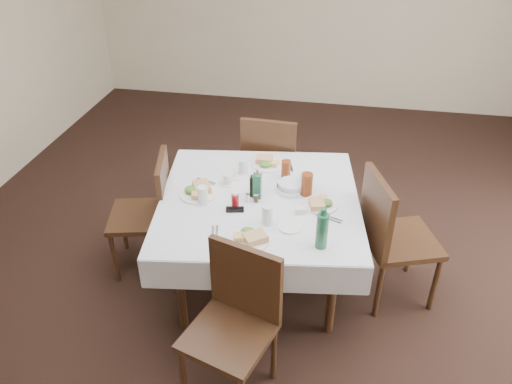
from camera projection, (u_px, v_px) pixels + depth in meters
ground_plane at (281, 268)px, 4.06m from camera, size 7.00×7.00×0.00m
room_shell at (289, 62)px, 3.13m from camera, size 6.04×7.04×2.80m
dining_table at (259, 207)px, 3.59m from camera, size 1.59×1.59×0.76m
chair_north at (271, 160)px, 4.41m from camera, size 0.50×0.50×1.00m
chair_south at (236, 315)px, 2.89m from camera, size 0.58×0.58×0.97m
chair_east at (389, 232)px, 3.50m from camera, size 0.62×0.62×1.03m
chair_west at (151, 207)px, 3.82m from camera, size 0.55×0.55×0.97m
meal_north at (267, 163)px, 3.93m from camera, size 0.25×0.25×0.06m
meal_south at (250, 237)px, 3.13m from camera, size 0.27×0.27×0.06m
meal_east at (320, 204)px, 3.45m from camera, size 0.24×0.24×0.05m
meal_west at (198, 191)px, 3.58m from camera, size 0.28×0.28×0.06m
side_plate_a at (235, 175)px, 3.81m from camera, size 0.18×0.18×0.01m
side_plate_b at (290, 226)px, 3.26m from camera, size 0.16×0.16×0.01m
water_n at (243, 167)px, 3.79m from camera, size 0.07×0.07×0.13m
water_s at (268, 215)px, 3.26m from camera, size 0.07×0.07×0.14m
water_e at (305, 180)px, 3.62m from camera, size 0.07×0.07×0.14m
water_w at (203, 195)px, 3.46m from camera, size 0.07×0.07×0.13m
iced_tea_a at (286, 170)px, 3.74m from camera, size 0.07×0.07×0.15m
iced_tea_b at (307, 184)px, 3.54m from camera, size 0.08×0.08×0.17m
bread_basket at (291, 187)px, 3.61m from camera, size 0.21×0.21×0.07m
oil_cruet_dark at (254, 185)px, 3.52m from camera, size 0.05×0.05×0.20m
oil_cruet_green at (257, 185)px, 3.50m from camera, size 0.06×0.06×0.24m
ketchup_bottle at (235, 200)px, 3.44m from camera, size 0.05×0.05×0.11m
salt_shaker at (248, 198)px, 3.49m from camera, size 0.03×0.03×0.07m
pepper_shaker at (256, 198)px, 3.49m from camera, size 0.03×0.03×0.07m
coffee_mug at (228, 179)px, 3.69m from camera, size 0.11×0.11×0.08m
sunglasses at (235, 209)px, 3.41m from camera, size 0.13×0.06×0.03m
green_bottle at (322, 230)px, 3.03m from camera, size 0.07×0.07×0.28m
sugar_caddy at (300, 210)px, 3.38m from camera, size 0.09×0.06×0.04m
cutlery_n at (289, 166)px, 3.93m from camera, size 0.10×0.20×0.01m
cutlery_s at (215, 234)px, 3.19m from camera, size 0.08×0.18×0.01m
cutlery_e at (329, 218)px, 3.33m from camera, size 0.19×0.10×0.01m
cutlery_w at (205, 182)px, 3.73m from camera, size 0.17×0.09×0.01m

